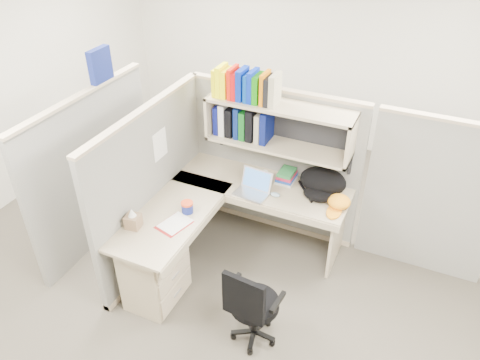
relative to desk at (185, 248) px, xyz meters
The scene contains 14 objects.
ground 0.66m from the desk, 35.01° to the left, with size 6.00×6.00×0.00m, color #38342B.
room_shell 1.28m from the desk, 35.01° to the left, with size 6.00×6.00×6.00m.
cubicle 0.88m from the desk, 86.86° to the left, with size 3.79×1.84×1.95m.
desk is the anchor object (origin of this frame).
laptop 0.86m from the desk, 60.35° to the left, with size 0.32×0.32×0.23m, color silver, non-canonical shape.
backpack 1.41m from the desk, 43.05° to the left, with size 0.45×0.34×0.26m, color black, non-canonical shape.
orange_cap 1.49m from the desk, 34.59° to the left, with size 0.21×0.25×0.12m, color orange, non-canonical shape.
snack_canister 0.39m from the desk, 104.43° to the left, with size 0.11×0.11×0.11m.
tissue_box 0.57m from the desk, 149.79° to the right, with size 0.12×0.12×0.19m, color #87694C, non-canonical shape.
mouse 0.99m from the desk, 50.77° to the left, with size 0.09×0.06×0.04m, color #83A2BA.
paper_cup 1.09m from the desk, 67.78° to the left, with size 0.07×0.07×0.09m, color white.
book_stack 1.24m from the desk, 59.67° to the left, with size 0.17×0.23×0.11m, color gray, non-canonical shape.
loose_paper 0.30m from the desk, 160.54° to the right, with size 0.20×0.27×0.00m, color white, non-canonical shape.
task_chair 0.91m from the desk, 22.88° to the right, with size 0.46×0.42×0.85m.
Camera 1 is at (1.39, -2.99, 3.36)m, focal length 35.00 mm.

